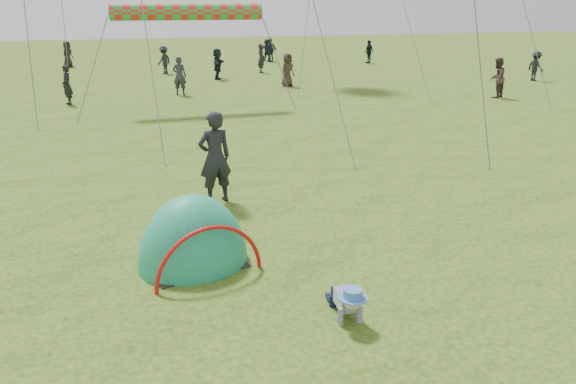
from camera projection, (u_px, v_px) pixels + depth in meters
name	position (u px, v px, depth m)	size (l,w,h in m)	color
ground	(308.00, 338.00, 7.09)	(140.00, 140.00, 0.00)	#1C490A
crawling_toddler	(347.00, 300.00, 7.46)	(0.51, 0.72, 0.55)	black
popup_tent	(194.00, 264.00, 9.14)	(1.81, 1.49, 2.34)	#187844
standing_adult	(215.00, 157.00, 11.73)	(0.71, 0.47, 1.95)	black
crowd_person_0	(67.00, 85.00, 23.50)	(0.60, 0.40, 1.65)	black
crowd_person_2	(369.00, 52.00, 40.54)	(0.96, 0.40, 1.63)	black
crowd_person_3	(536.00, 66.00, 31.04)	(1.04, 0.60, 1.61)	black
crowd_person_4	(287.00, 70.00, 28.87)	(0.82, 0.53, 1.68)	#382921
crowd_person_5	(267.00, 50.00, 42.31)	(1.49, 0.47, 1.61)	#1D2A38
crowd_person_6	(179.00, 76.00, 26.06)	(0.65, 0.42, 1.77)	#2D2C32
crowd_person_8	(271.00, 50.00, 41.36)	(1.00, 0.42, 1.71)	#202532
crowd_person_9	(164.00, 60.00, 34.20)	(1.08, 0.62, 1.67)	black
crowd_person_11	(218.00, 64.00, 31.59)	(1.59, 0.51, 1.72)	black
crowd_person_12	(261.00, 59.00, 34.72)	(0.64, 0.42, 1.74)	black
crowd_person_13	(497.00, 78.00, 25.28)	(0.87, 0.68, 1.79)	#422F2C
crowd_person_16	(68.00, 54.00, 37.99)	(0.84, 0.55, 1.72)	black
rainbow_tube_kite	(188.00, 12.00, 21.76)	(0.64, 0.64, 5.85)	red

